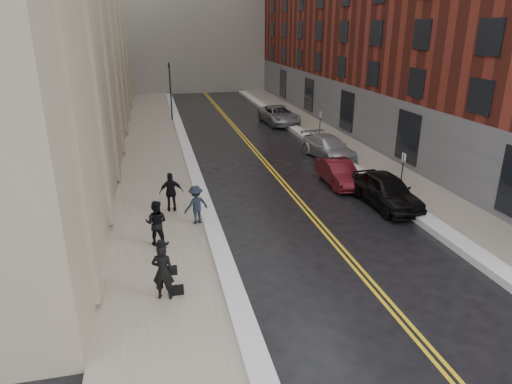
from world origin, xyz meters
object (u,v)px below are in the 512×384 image
car_black (386,190)px  pedestrian_c (171,192)px  pedestrian_a (156,223)px  car_maroon (339,173)px  pedestrian_b (196,205)px  car_silver_far (279,115)px  car_silver_near (329,147)px  pedestrian_main (163,272)px

car_black → pedestrian_c: (-10.17, 1.31, 0.27)m
pedestrian_a → pedestrian_c: bearing=-84.9°
car_maroon → pedestrian_b: 9.05m
car_silver_far → pedestrian_a: (-11.16, -22.20, 0.29)m
car_silver_far → pedestrian_a: pedestrian_a is taller
car_black → pedestrian_c: pedestrian_c is taller
car_black → pedestrian_a: bearing=-171.3°
car_silver_near → car_maroon: bearing=-113.2°
car_maroon → pedestrian_c: (-9.17, -2.16, 0.40)m
car_maroon → pedestrian_c: 9.43m
car_maroon → car_silver_far: bearing=86.7°
car_maroon → pedestrian_a: 11.36m
pedestrian_main → pedestrian_b: pedestrian_main is taller
car_maroon → pedestrian_a: (-9.91, -5.55, 0.39)m
car_black → pedestrian_c: 10.25m
car_silver_far → pedestrian_b: size_ratio=3.27×
car_black → pedestrian_a: (-10.91, -2.08, 0.26)m
car_silver_near → pedestrian_b: pedestrian_b is taller
car_silver_far → car_black: bearing=-94.2°
car_maroon → pedestrian_b: pedestrian_b is taller
car_silver_near → pedestrian_c: bearing=-153.3°
pedestrian_b → pedestrian_c: size_ratio=0.93×
car_black → car_maroon: 3.61m
car_black → pedestrian_b: (-9.20, -0.36, 0.20)m
car_silver_far → car_silver_near: bearing=-92.7°
pedestrian_main → pedestrian_b: (1.60, 5.63, -0.09)m
pedestrian_main → pedestrian_a: size_ratio=1.03×
pedestrian_main → pedestrian_a: (-0.12, 3.91, -0.03)m
car_silver_near → pedestrian_main: bearing=-135.4°
pedestrian_b → pedestrian_c: 1.93m
car_black → car_silver_near: (0.40, 8.57, -0.08)m
car_silver_near → pedestrian_main: (-11.20, -14.55, 0.37)m
car_silver_far → pedestrian_main: pedestrian_main is taller
car_silver_near → car_silver_far: 11.56m
car_maroon → pedestrian_a: pedestrian_a is taller
car_black → car_maroon: size_ratio=1.15×
car_silver_near → pedestrian_b: (-9.60, -8.93, 0.28)m
car_black → pedestrian_a: pedestrian_a is taller
car_silver_far → pedestrian_b: 22.55m
pedestrian_b → pedestrian_c: (-0.97, 1.67, 0.07)m
pedestrian_a → pedestrian_c: size_ratio=0.99×
car_silver_far → pedestrian_c: 21.51m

